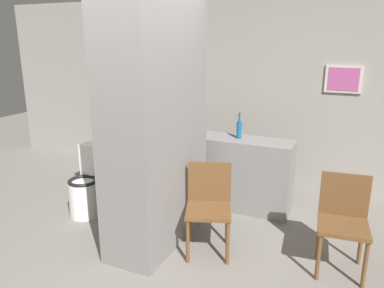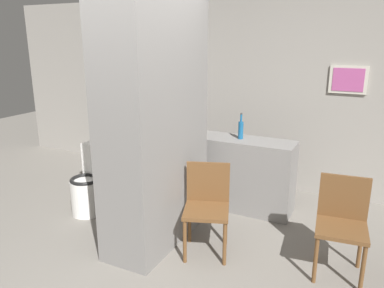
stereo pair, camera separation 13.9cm
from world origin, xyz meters
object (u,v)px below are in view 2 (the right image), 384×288
Objects in this scene: toilet at (90,184)px; chair_by_doorway at (342,221)px; bicycle at (164,163)px; chair_near_pillar at (207,203)px; bottle_tall at (241,129)px.

chair_by_doorway is (2.82, 0.05, 0.15)m from toilet.
chair_by_doorway is at bearing 1.00° from toilet.
toilet is 1.09m from bicycle.
chair_by_doorway is 0.53× the size of bicycle.
chair_near_pillar is 1.00× the size of chair_by_doorway.
chair_near_pillar is at bearing -44.46° from bicycle.
bicycle is (-2.38, 0.95, -0.12)m from chair_by_doorway.
chair_near_pillar is 1.18m from bottle_tall.
bottle_tall is (-0.05, 1.07, 0.50)m from chair_near_pillar.
toilet is 1.63m from chair_near_pillar.
chair_by_doorway reaches higher than bicycle.
chair_near_pillar is at bearing -176.72° from chair_by_doorway.
chair_by_doorway is at bearing -21.73° from bicycle.
chair_near_pillar and chair_by_doorway have the same top height.
chair_by_doorway is (1.21, 0.20, 0.00)m from chair_near_pillar.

